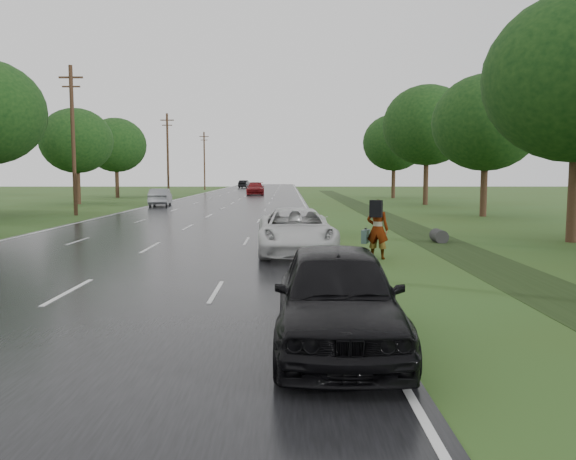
# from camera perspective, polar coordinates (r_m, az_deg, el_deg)

# --- Properties ---
(ground) EXTENTS (220.00, 220.00, 0.00)m
(ground) POSITION_cam_1_polar(r_m,az_deg,el_deg) (14.39, -21.38, -6.01)
(ground) COLOR #354F1C
(ground) RESTS_ON ground
(road) EXTENTS (14.00, 180.00, 0.04)m
(road) POSITION_cam_1_polar(r_m,az_deg,el_deg) (58.41, -5.19, 2.97)
(road) COLOR black
(road) RESTS_ON ground
(edge_stripe_east) EXTENTS (0.12, 180.00, 0.01)m
(edge_stripe_east) POSITION_cam_1_polar(r_m,az_deg,el_deg) (58.20, 1.45, 3.01)
(edge_stripe_east) COLOR silver
(edge_stripe_east) RESTS_ON road
(edge_stripe_west) EXTENTS (0.12, 180.00, 0.01)m
(edge_stripe_west) POSITION_cam_1_polar(r_m,az_deg,el_deg) (59.39, -11.70, 2.95)
(edge_stripe_west) COLOR silver
(edge_stripe_west) RESTS_ON road
(center_line) EXTENTS (0.12, 180.00, 0.01)m
(center_line) POSITION_cam_1_polar(r_m,az_deg,el_deg) (58.41, -5.20, 3.00)
(center_line) COLOR silver
(center_line) RESTS_ON road
(drainage_ditch) EXTENTS (2.20, 120.00, 0.56)m
(drainage_ditch) POSITION_cam_1_polar(r_m,az_deg,el_deg) (32.56, 11.08, 0.72)
(drainage_ditch) COLOR black
(drainage_ditch) RESTS_ON ground
(utility_pole_mid) EXTENTS (1.60, 0.26, 10.00)m
(utility_pole_mid) POSITION_cam_1_polar(r_m,az_deg,el_deg) (40.81, -20.99, 8.70)
(utility_pole_mid) COLOR #3D2A19
(utility_pole_mid) RESTS_ON ground
(utility_pole_far) EXTENTS (1.60, 0.26, 10.00)m
(utility_pole_far) POSITION_cam_1_polar(r_m,az_deg,el_deg) (69.66, -12.12, 7.58)
(utility_pole_far) COLOR #3D2A19
(utility_pole_far) RESTS_ON ground
(utility_pole_distant) EXTENTS (1.60, 0.26, 10.00)m
(utility_pole_distant) POSITION_cam_1_polar(r_m,az_deg,el_deg) (99.19, -8.49, 7.06)
(utility_pole_distant) COLOR #3D2A19
(utility_pole_distant) RESTS_ON ground
(tree_east_c) EXTENTS (7.00, 7.00, 9.29)m
(tree_east_c) POSITION_cam_1_polar(r_m,az_deg,el_deg) (39.46, 19.48, 10.23)
(tree_east_c) COLOR #3D2A19
(tree_east_c) RESTS_ON ground
(tree_east_d) EXTENTS (8.00, 8.00, 10.76)m
(tree_east_d) POSITION_cam_1_polar(r_m,az_deg,el_deg) (52.82, 13.95, 10.28)
(tree_east_d) COLOR #3D2A19
(tree_east_d) RESTS_ON ground
(tree_east_f) EXTENTS (7.20, 7.20, 9.62)m
(tree_east_f) POSITION_cam_1_polar(r_m,az_deg,el_deg) (66.36, 10.73, 8.71)
(tree_east_f) COLOR #3D2A19
(tree_east_f) RESTS_ON ground
(tree_west_d) EXTENTS (6.60, 6.60, 8.80)m
(tree_west_d) POSITION_cam_1_polar(r_m,az_deg,el_deg) (55.68, -20.70, 8.47)
(tree_west_d) COLOR #3D2A19
(tree_west_d) RESTS_ON ground
(tree_west_f) EXTENTS (7.00, 7.00, 9.29)m
(tree_west_f) POSITION_cam_1_polar(r_m,az_deg,el_deg) (69.15, -17.07, 8.24)
(tree_west_f) COLOR #3D2A19
(tree_west_f) RESTS_ON ground
(pedestrian) EXTENTS (0.97, 1.00, 1.99)m
(pedestrian) POSITION_cam_1_polar(r_m,az_deg,el_deg) (18.84, 9.00, 0.17)
(pedestrian) COLOR #A5998C
(pedestrian) RESTS_ON ground
(white_pickup) EXTENTS (2.84, 5.77, 1.58)m
(white_pickup) POSITION_cam_1_polar(r_m,az_deg,el_deg) (19.75, 0.80, -0.08)
(white_pickup) COLOR white
(white_pickup) RESTS_ON road
(dark_sedan) EXTENTS (2.07, 4.93, 1.67)m
(dark_sedan) POSITION_cam_1_polar(r_m,az_deg,el_deg) (9.14, 5.00, -6.68)
(dark_sedan) COLOR black
(dark_sedan) RESTS_ON road
(silver_sedan) EXTENTS (2.06, 4.69, 1.50)m
(silver_sedan) POSITION_cam_1_polar(r_m,az_deg,el_deg) (49.89, -12.84, 3.27)
(silver_sedan) COLOR #989AA0
(silver_sedan) RESTS_ON road
(far_car_red) EXTENTS (2.54, 5.79, 1.65)m
(far_car_red) POSITION_cam_1_polar(r_m,az_deg,el_deg) (74.29, -3.33, 4.23)
(far_car_red) COLOR maroon
(far_car_red) RESTS_ON road
(far_car_dark) EXTENTS (2.06, 4.65, 1.48)m
(far_car_dark) POSITION_cam_1_polar(r_m,az_deg,el_deg) (109.90, -4.48, 4.67)
(far_car_dark) COLOR black
(far_car_dark) RESTS_ON road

